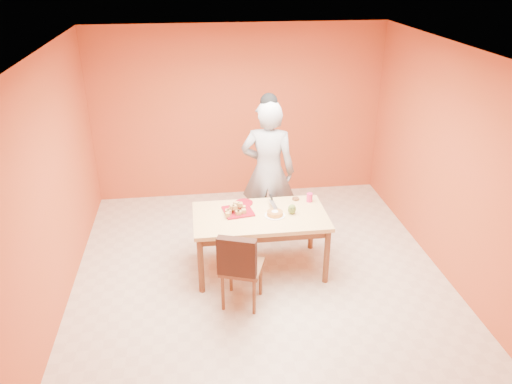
{
  "coord_description": "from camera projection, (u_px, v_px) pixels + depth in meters",
  "views": [
    {
      "loc": [
        -0.73,
        -4.97,
        3.58
      ],
      "look_at": [
        -0.02,
        0.3,
        1.04
      ],
      "focal_mm": 35.0,
      "sensor_mm": 36.0,
      "label": 1
    }
  ],
  "objects": [
    {
      "name": "floor",
      "position": [
        261.0,
        279.0,
        6.08
      ],
      "size": [
        5.0,
        5.0,
        0.0
      ],
      "primitive_type": "plane",
      "color": "silver",
      "rests_on": "ground"
    },
    {
      "name": "person",
      "position": [
        268.0,
        172.0,
        6.6
      ],
      "size": [
        0.8,
        0.63,
        1.96
      ],
      "primitive_type": "imported",
      "rotation": [
        0.0,
        0.0,
        2.9
      ],
      "color": "gray",
      "rests_on": "floor"
    },
    {
      "name": "red_dinner_plate",
      "position": [
        244.0,
        203.0,
        6.24
      ],
      "size": [
        0.28,
        0.28,
        0.01
      ],
      "primitive_type": "cylinder",
      "rotation": [
        0.0,
        0.0,
        0.29
      ],
      "color": "maroon",
      "rests_on": "dining_table"
    },
    {
      "name": "egg_ornament",
      "position": [
        292.0,
        209.0,
        5.97
      ],
      "size": [
        0.11,
        0.1,
        0.13
      ],
      "primitive_type": "ellipsoid",
      "rotation": [
        0.0,
        0.0,
        0.18
      ],
      "color": "#5B762D",
      "rests_on": "dining_table"
    },
    {
      "name": "ceiling",
      "position": [
        262.0,
        53.0,
        4.91
      ],
      "size": [
        5.0,
        5.0,
        0.0
      ],
      "primitive_type": "plane",
      "rotation": [
        3.14,
        0.0,
        0.0
      ],
      "color": "silver",
      "rests_on": "wall_back"
    },
    {
      "name": "wall_right",
      "position": [
        454.0,
        168.0,
        5.76
      ],
      "size": [
        0.0,
        5.0,
        5.0
      ],
      "primitive_type": "plane",
      "rotation": [
        1.57,
        0.0,
        -1.57
      ],
      "color": "#C34E2D",
      "rests_on": "floor"
    },
    {
      "name": "magenta_glass",
      "position": [
        309.0,
        197.0,
        6.27
      ],
      "size": [
        0.08,
        0.08,
        0.11
      ],
      "primitive_type": "cylinder",
      "rotation": [
        0.0,
        0.0,
        0.06
      ],
      "color": "#D7205F",
      "rests_on": "dining_table"
    },
    {
      "name": "cake_server",
      "position": [
        273.0,
        204.0,
        6.08
      ],
      "size": [
        0.07,
        0.27,
        0.01
      ],
      "primitive_type": "cube",
      "rotation": [
        0.0,
        0.0,
        0.09
      ],
      "color": "silver",
      "rests_on": "sponge_cake"
    },
    {
      "name": "wall_left",
      "position": [
        50.0,
        190.0,
        5.23
      ],
      "size": [
        0.0,
        5.0,
        5.0
      ],
      "primitive_type": "plane",
      "rotation": [
        1.57,
        0.0,
        1.57
      ],
      "color": "#C34E2D",
      "rests_on": "floor"
    },
    {
      "name": "pastry_pile",
      "position": [
        238.0,
        207.0,
        6.01
      ],
      "size": [
        0.31,
        0.31,
        0.1
      ],
      "primitive_type": null,
      "color": "tan",
      "rests_on": "pastry_platter"
    },
    {
      "name": "dining_table",
      "position": [
        260.0,
        222.0,
        6.01
      ],
      "size": [
        1.6,
        0.9,
        0.76
      ],
      "color": "#F5D480",
      "rests_on": "floor"
    },
    {
      "name": "checker_tin",
      "position": [
        296.0,
        199.0,
        6.33
      ],
      "size": [
        0.11,
        0.11,
        0.03
      ],
      "primitive_type": "cylinder",
      "rotation": [
        0.0,
        0.0,
        0.24
      ],
      "color": "#37180F",
      "rests_on": "dining_table"
    },
    {
      "name": "dining_chair",
      "position": [
        242.0,
        266.0,
        5.46
      ],
      "size": [
        0.57,
        0.63,
        0.95
      ],
      "rotation": [
        0.0,
        0.0,
        -0.34
      ],
      "color": "brown",
      "rests_on": "floor"
    },
    {
      "name": "sponge_cake",
      "position": [
        275.0,
        213.0,
        5.93
      ],
      "size": [
        0.24,
        0.24,
        0.04
      ],
      "primitive_type": "cylinder",
      "rotation": [
        0.0,
        0.0,
        0.33
      ],
      "color": "gold",
      "rests_on": "white_cake_plate"
    },
    {
      "name": "wall_back",
      "position": [
        239.0,
        113.0,
        7.73
      ],
      "size": [
        4.5,
        0.0,
        4.5
      ],
      "primitive_type": "plane",
      "rotation": [
        1.57,
        0.0,
        0.0
      ],
      "color": "#C34E2D",
      "rests_on": "floor"
    },
    {
      "name": "white_cake_plate",
      "position": [
        275.0,
        215.0,
        5.95
      ],
      "size": [
        0.31,
        0.31,
        0.01
      ],
      "primitive_type": "cylinder",
      "rotation": [
        0.0,
        0.0,
        0.33
      ],
      "color": "white",
      "rests_on": "dining_table"
    },
    {
      "name": "pastry_platter",
      "position": [
        238.0,
        211.0,
        6.03
      ],
      "size": [
        0.39,
        0.39,
        0.02
      ],
      "primitive_type": "cube",
      "rotation": [
        0.0,
        0.0,
        0.16
      ],
      "color": "maroon",
      "rests_on": "dining_table"
    }
  ]
}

